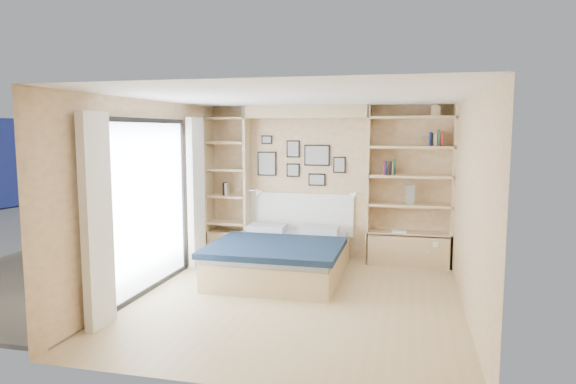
# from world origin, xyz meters

# --- Properties ---
(ground) EXTENTS (4.50, 4.50, 0.00)m
(ground) POSITION_xyz_m (0.00, 0.00, 0.00)
(ground) COLOR tan
(ground) RESTS_ON ground
(room_shell) EXTENTS (4.50, 4.50, 4.50)m
(room_shell) POSITION_xyz_m (-0.39, 1.52, 1.08)
(room_shell) COLOR #E3BD87
(room_shell) RESTS_ON ground
(bed) EXTENTS (1.82, 2.32, 1.07)m
(bed) POSITION_xyz_m (-0.45, 1.05, 0.28)
(bed) COLOR tan
(bed) RESTS_ON ground
(photo_gallery) EXTENTS (1.48, 0.02, 0.82)m
(photo_gallery) POSITION_xyz_m (-0.45, 2.22, 1.60)
(photo_gallery) COLOR black
(photo_gallery) RESTS_ON ground
(reading_lamps) EXTENTS (1.92, 0.12, 0.15)m
(reading_lamps) POSITION_xyz_m (-0.30, 2.00, 1.10)
(reading_lamps) COLOR silver
(reading_lamps) RESTS_ON ground
(shelf_decor) EXTENTS (3.51, 0.23, 2.03)m
(shelf_decor) POSITION_xyz_m (1.09, 2.07, 1.68)
(shelf_decor) COLOR #B52854
(shelf_decor) RESTS_ON ground
(deck) EXTENTS (3.20, 4.00, 0.05)m
(deck) POSITION_xyz_m (-3.60, 0.00, 0.00)
(deck) COLOR #6A5F4E
(deck) RESTS_ON ground
(deck_chair) EXTENTS (0.67, 0.94, 0.86)m
(deck_chair) POSITION_xyz_m (-3.01, 0.13, 0.41)
(deck_chair) COLOR tan
(deck_chair) RESTS_ON ground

